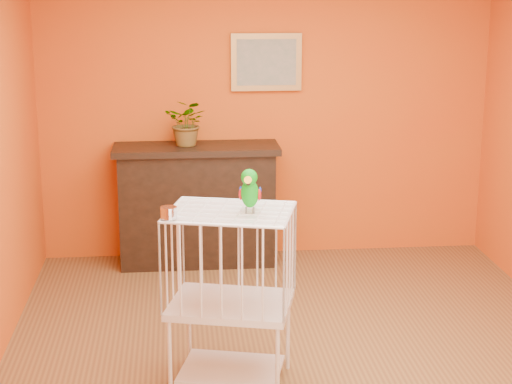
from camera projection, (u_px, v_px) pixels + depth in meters
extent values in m
plane|color=brown|center=(300.00, 357.00, 5.76)|extent=(4.50, 4.50, 0.00)
plane|color=#C85412|center=(266.00, 113.00, 7.60)|extent=(4.00, 0.00, 4.00)
plane|color=#C85412|center=(390.00, 299.00, 3.27)|extent=(4.00, 0.00, 4.00)
cube|color=black|center=(197.00, 208.00, 7.51)|extent=(1.34, 0.45, 1.01)
cube|color=black|center=(196.00, 149.00, 7.38)|extent=(1.43, 0.51, 0.06)
cube|color=black|center=(198.00, 214.00, 7.31)|extent=(0.94, 0.02, 0.50)
cube|color=#5A1F19|center=(166.00, 223.00, 7.46)|extent=(0.06, 0.20, 0.31)
cube|color=#2D4E27|center=(176.00, 222.00, 7.47)|extent=(0.06, 0.20, 0.31)
cube|color=#5A1F19|center=(187.00, 222.00, 7.48)|extent=(0.06, 0.20, 0.31)
cube|color=#2D4E27|center=(200.00, 222.00, 7.49)|extent=(0.06, 0.20, 0.31)
cube|color=#5A1F19|center=(213.00, 221.00, 7.50)|extent=(0.06, 0.20, 0.31)
imported|color=#26722D|center=(188.00, 127.00, 7.34)|extent=(0.49, 0.51, 0.31)
cube|color=#A6783B|center=(266.00, 62.00, 7.46)|extent=(0.62, 0.03, 0.50)
cube|color=gray|center=(267.00, 62.00, 7.45)|extent=(0.52, 0.01, 0.40)
cube|color=silver|center=(231.00, 369.00, 5.37)|extent=(0.72, 0.62, 0.02)
cube|color=silver|center=(231.00, 305.00, 5.26)|extent=(0.84, 0.72, 0.04)
cube|color=silver|center=(230.00, 212.00, 5.12)|extent=(0.84, 0.72, 0.01)
cylinder|color=silver|center=(170.00, 360.00, 5.14)|extent=(0.03, 0.03, 0.50)
cylinder|color=silver|center=(278.00, 367.00, 5.04)|extent=(0.03, 0.03, 0.50)
cylinder|color=silver|center=(189.00, 326.00, 5.62)|extent=(0.03, 0.03, 0.50)
cylinder|color=silver|center=(288.00, 333.00, 5.52)|extent=(0.03, 0.03, 0.50)
cylinder|color=silver|center=(169.00, 213.00, 4.94)|extent=(0.10, 0.10, 0.07)
cylinder|color=#59544C|center=(246.00, 210.00, 5.07)|extent=(0.01, 0.01, 0.04)
cylinder|color=#59544C|center=(254.00, 210.00, 5.07)|extent=(0.01, 0.01, 0.04)
ellipsoid|color=#068A09|center=(250.00, 193.00, 5.04)|extent=(0.13, 0.17, 0.20)
ellipsoid|color=#068A09|center=(249.00, 177.00, 4.99)|extent=(0.12, 0.12, 0.10)
cone|color=orange|center=(248.00, 181.00, 4.95)|extent=(0.06, 0.07, 0.06)
cone|color=black|center=(249.00, 183.00, 4.96)|extent=(0.03, 0.03, 0.03)
sphere|color=black|center=(243.00, 176.00, 4.97)|extent=(0.01, 0.01, 0.01)
sphere|color=black|center=(255.00, 176.00, 4.97)|extent=(0.01, 0.01, 0.01)
ellipsoid|color=#A50C0C|center=(241.00, 194.00, 5.06)|extent=(0.03, 0.06, 0.07)
ellipsoid|color=navy|center=(259.00, 195.00, 5.05)|extent=(0.03, 0.06, 0.07)
cone|color=#068A09|center=(251.00, 201.00, 5.12)|extent=(0.09, 0.15, 0.11)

